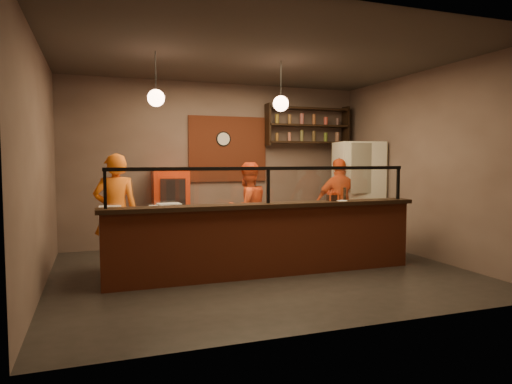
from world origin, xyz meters
name	(u,v)px	position (x,y,z in m)	size (l,w,h in m)	color
floor	(261,271)	(0.00, 0.00, 0.00)	(6.00, 6.00, 0.00)	black
ceiling	(261,56)	(0.00, 0.00, 3.20)	(6.00, 6.00, 0.00)	#37302B
wall_back	(218,164)	(0.00, 2.50, 1.60)	(6.00, 6.00, 0.00)	#6A564D
wall_left	(39,166)	(-3.00, 0.00, 1.60)	(5.00, 5.00, 0.00)	#6A564D
wall_right	(426,165)	(3.00, 0.00, 1.60)	(5.00, 5.00, 0.00)	#6A564D
wall_front	(349,168)	(0.00, -2.50, 1.60)	(6.00, 6.00, 0.00)	#6A564D
brick_patch	(228,149)	(0.20, 2.47, 1.90)	(1.60, 0.04, 1.30)	maroon
service_counter	(268,242)	(0.00, -0.30, 0.50)	(4.60, 0.25, 1.00)	maroon
counter_ledge	(268,205)	(0.00, -0.30, 1.03)	(4.70, 0.37, 0.06)	black
worktop_cabinet	(256,241)	(0.00, 0.20, 0.42)	(4.60, 0.75, 0.85)	gray
worktop	(256,212)	(0.00, 0.20, 0.88)	(4.60, 0.75, 0.05)	silver
sneeze_guard	(268,182)	(0.00, -0.30, 1.37)	(4.50, 0.05, 0.52)	white
wall_shelving	(308,126)	(1.90, 2.32, 2.40)	(1.84, 0.28, 0.85)	black
wall_clock	(223,139)	(0.10, 2.46, 2.10)	(0.30, 0.30, 0.04)	black
pendant_left	(156,98)	(-1.50, 0.20, 2.55)	(0.24, 0.24, 0.77)	black
pendant_right	(281,103)	(0.40, 0.20, 2.55)	(0.24, 0.24, 0.77)	black
cook_left	(116,212)	(-2.05, 0.80, 0.89)	(0.65, 0.43, 1.78)	#D96014
cook_mid	(247,209)	(0.17, 1.16, 0.82)	(0.80, 0.62, 1.64)	red
cook_right	(340,203)	(2.05, 1.22, 0.86)	(1.00, 0.42, 1.71)	#DB4714
fridge	(358,193)	(2.60, 1.48, 1.02)	(0.85, 0.79, 2.03)	beige
red_cooler	(171,209)	(-1.01, 2.15, 0.76)	(0.65, 0.60, 1.52)	red
pizza_dough	(229,210)	(-0.41, 0.32, 0.91)	(0.56, 0.56, 0.01)	beige
prep_tub_a	(110,211)	(-2.15, 0.16, 0.97)	(0.30, 0.24, 0.15)	silver
prep_tub_b	(169,209)	(-1.35, 0.16, 0.98)	(0.32, 0.26, 0.16)	white
prep_tub_c	(159,211)	(-1.50, 0.09, 0.97)	(0.28, 0.22, 0.14)	white
rolling_pin	(162,212)	(-1.44, 0.24, 0.93)	(0.05, 0.05, 0.32)	yellow
condiment_caddy	(333,198)	(1.08, -0.25, 1.11)	(0.17, 0.13, 0.09)	black
pepper_mill	(345,194)	(1.30, -0.22, 1.16)	(0.04, 0.04, 0.20)	black
small_plate	(342,201)	(1.18, -0.35, 1.07)	(0.16, 0.16, 0.01)	silver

